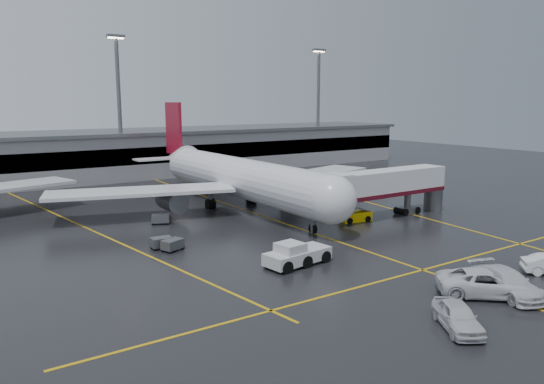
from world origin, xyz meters
TOP-DOWN VIEW (x-y plane):
  - ground at (0.00, 0.00)m, footprint 220.00×220.00m
  - apron_line_centre at (0.00, 0.00)m, footprint 0.25×90.00m
  - apron_line_stop at (0.00, -22.00)m, footprint 60.00×0.25m
  - apron_line_left at (-20.00, 10.00)m, footprint 9.99×69.35m
  - apron_line_right at (18.00, 10.00)m, footprint 7.57×69.64m
  - terminal at (0.00, 47.93)m, footprint 122.00×19.00m
  - light_mast_mid at (-5.00, 42.00)m, footprint 3.00×1.20m
  - light_mast_right at (40.00, 42.00)m, footprint 3.00×1.20m
  - main_airliner at (0.00, 9.70)m, footprint 48.80×45.60m
  - jet_bridge at (11.87, -6.00)m, footprint 19.90×3.40m
  - pushback_tractor at (-8.13, -14.92)m, footprint 6.45×3.34m
  - belt_loader at (7.71, -5.39)m, footprint 4.00×2.31m
  - service_van_a at (-0.80, -28.49)m, footprint 7.47×7.04m
  - service_van_b at (0.67, -29.18)m, footprint 4.58×7.01m
  - service_van_d at (-7.35, -30.90)m, footprint 4.38×5.32m
  - baggage_cart_a at (-15.33, -4.76)m, footprint 2.35×1.97m
  - baggage_cart_b at (-15.92, -3.44)m, footprint 2.04×1.36m
  - baggage_cart_c at (-12.13, 6.25)m, footprint 2.37×2.05m

SIDE VIEW (x-z plane):
  - ground at x=0.00m, z-range 0.00..0.00m
  - apron_line_centre at x=0.00m, z-range 0.00..0.02m
  - apron_line_stop at x=0.00m, z-range 0.00..0.02m
  - apron_line_left at x=-20.00m, z-range 0.00..0.02m
  - apron_line_right at x=18.00m, z-range 0.00..0.02m
  - belt_loader at x=7.71m, z-range -0.61..1.79m
  - baggage_cart_a at x=-15.33m, z-range 0.07..1.19m
  - baggage_cart_b at x=-15.92m, z-range 0.07..1.19m
  - baggage_cart_c at x=-12.13m, z-range 0.07..1.19m
  - service_van_d at x=-7.35m, z-range 0.00..1.71m
  - pushback_tractor at x=-8.13m, z-range -0.23..1.99m
  - service_van_b at x=0.67m, z-range 0.00..1.89m
  - service_van_a at x=-0.80m, z-range 0.00..1.96m
  - jet_bridge at x=11.87m, z-range 0.91..6.96m
  - main_airliner at x=0.00m, z-range -2.84..11.26m
  - terminal at x=0.00m, z-range 0.02..8.62m
  - light_mast_mid at x=-5.00m, z-range 1.75..27.20m
  - light_mast_right at x=40.00m, z-range 1.75..27.20m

